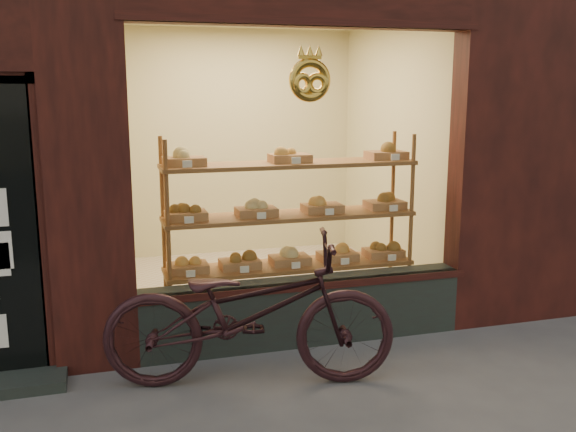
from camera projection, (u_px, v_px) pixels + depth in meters
name	position (u px, v px, depth m)	size (l,w,h in m)	color
display_shelf	(290.00, 234.00, 5.61)	(2.20, 0.45, 1.70)	brown
bicycle	(249.00, 312.00, 4.52)	(0.72, 2.06, 1.08)	black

